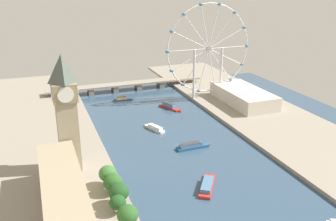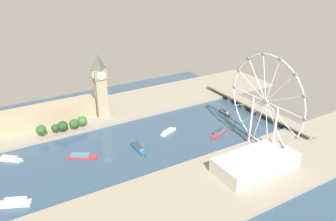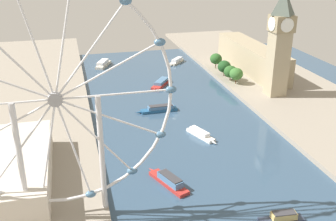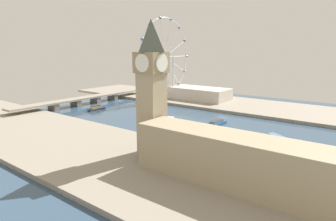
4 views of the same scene
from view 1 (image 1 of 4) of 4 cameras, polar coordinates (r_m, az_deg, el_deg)
The scene contains 14 objects.
ground_plane at distance 300.22m, azimuth 1.49°, elevation -5.35°, with size 375.15×375.15×0.00m, color #334C66.
riverbank_left at distance 281.55m, azimuth -18.46°, elevation -7.92°, with size 90.00×520.00×3.00m, color gray.
riverbank_right at distance 348.24m, azimuth 17.36°, elevation -2.36°, with size 90.00×520.00×3.00m, color gray.
clock_tower at distance 251.62m, azimuth -15.47°, elevation -0.18°, with size 16.55×16.55×80.24m.
parliament_block at distance 206.11m, azimuth -15.59°, elevation -14.10°, with size 22.00×112.88×24.49m, color tan.
tree_row_embankment at distance 220.81m, azimuth -8.00°, elevation -12.21°, with size 13.19×58.08×14.40m.
ferris_wheel at distance 400.63m, azimuth 6.30°, elevation 9.33°, with size 98.79×3.20×101.20m.
riverside_hall at distance 396.82m, azimuth 11.56°, elevation 2.22°, with size 38.17×79.74×14.51m, color beige.
river_bridge at distance 444.97m, azimuth -6.43°, elevation 3.96°, with size 187.15×15.66×9.18m.
tour_boat_0 at distance 294.35m, azimuth 3.78°, elevation -5.49°, with size 30.88×6.99×4.72m.
tour_boat_1 at distance 381.48m, azimuth 0.28°, elevation 0.66°, with size 15.77×30.77×5.70m.
tour_boat_3 at distance 243.63m, azimuth 6.12°, elevation -11.40°, with size 22.61×30.26×4.51m.
tour_boat_5 at distance 328.73m, azimuth -2.12°, elevation -2.70°, with size 13.21×26.26×4.24m.
tour_boat_6 at distance 407.95m, azimuth -7.05°, elevation 1.77°, with size 23.48×6.83×5.41m.
Camera 1 is at (-102.36, -251.55, 127.97)m, focal length 39.38 mm.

